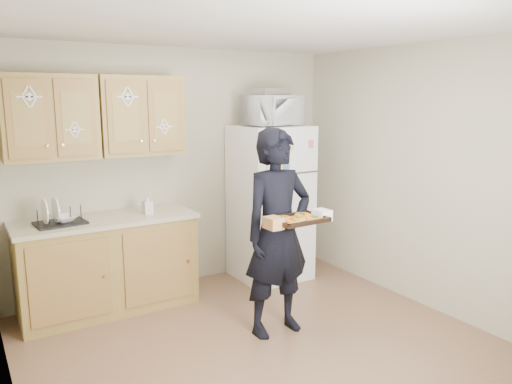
# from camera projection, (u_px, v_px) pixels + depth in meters

# --- Properties ---
(floor) EXTENTS (3.60, 3.60, 0.00)m
(floor) POSITION_uv_depth(u_px,v_px,m) (268.00, 351.00, 4.00)
(floor) COLOR brown
(floor) RESTS_ON ground
(ceiling) EXTENTS (3.60, 3.60, 0.00)m
(ceiling) POSITION_uv_depth(u_px,v_px,m) (269.00, 26.00, 3.53)
(ceiling) COLOR silver
(ceiling) RESTS_ON wall_back
(wall_back) EXTENTS (3.60, 0.04, 2.50)m
(wall_back) POSITION_uv_depth(u_px,v_px,m) (176.00, 169.00, 5.27)
(wall_back) COLOR #B0A98E
(wall_back) RESTS_ON floor
(wall_front) EXTENTS (3.60, 0.04, 2.50)m
(wall_front) POSITION_uv_depth(u_px,v_px,m) (484.00, 266.00, 2.26)
(wall_front) COLOR #B0A98E
(wall_front) RESTS_ON floor
(wall_left) EXTENTS (0.04, 3.60, 2.50)m
(wall_left) POSITION_uv_depth(u_px,v_px,m) (3.00, 231.00, 2.84)
(wall_left) COLOR #B0A98E
(wall_left) RESTS_ON floor
(wall_right) EXTENTS (0.04, 3.60, 2.50)m
(wall_right) POSITION_uv_depth(u_px,v_px,m) (429.00, 178.00, 4.69)
(wall_right) COLOR #B0A98E
(wall_right) RESTS_ON floor
(refrigerator) EXTENTS (0.75, 0.70, 1.70)m
(refrigerator) POSITION_uv_depth(u_px,v_px,m) (270.00, 203.00, 5.52)
(refrigerator) COLOR white
(refrigerator) RESTS_ON floor
(base_cabinet) EXTENTS (1.60, 0.60, 0.86)m
(base_cabinet) POSITION_uv_depth(u_px,v_px,m) (108.00, 266.00, 4.72)
(base_cabinet) COLOR olive
(base_cabinet) RESTS_ON floor
(countertop) EXTENTS (1.64, 0.64, 0.04)m
(countertop) POSITION_uv_depth(u_px,v_px,m) (105.00, 220.00, 4.64)
(countertop) COLOR #BBAE90
(countertop) RESTS_ON base_cabinet
(upper_cab_left) EXTENTS (0.80, 0.33, 0.75)m
(upper_cab_left) POSITION_uv_depth(u_px,v_px,m) (49.00, 118.00, 4.37)
(upper_cab_left) COLOR olive
(upper_cab_left) RESTS_ON wall_back
(upper_cab_right) EXTENTS (0.80, 0.33, 0.75)m
(upper_cab_right) POSITION_uv_depth(u_px,v_px,m) (140.00, 116.00, 4.79)
(upper_cab_right) COLOR olive
(upper_cab_right) RESTS_ON wall_back
(cereal_box) EXTENTS (0.20, 0.07, 0.32)m
(cereal_box) POSITION_uv_depth(u_px,v_px,m) (294.00, 250.00, 6.12)
(cereal_box) COLOR gold
(cereal_box) RESTS_ON floor
(person) EXTENTS (0.65, 0.44, 1.76)m
(person) POSITION_uv_depth(u_px,v_px,m) (278.00, 233.00, 4.19)
(person) COLOR black
(person) RESTS_ON floor
(baking_tray) EXTENTS (0.42, 0.32, 0.04)m
(baking_tray) POSITION_uv_depth(u_px,v_px,m) (299.00, 220.00, 3.90)
(baking_tray) COLOR black
(baking_tray) RESTS_ON person
(pizza_front_left) EXTENTS (0.14, 0.14, 0.02)m
(pizza_front_left) POSITION_uv_depth(u_px,v_px,m) (294.00, 222.00, 3.79)
(pizza_front_left) COLOR orange
(pizza_front_left) RESTS_ON baking_tray
(pizza_front_right) EXTENTS (0.14, 0.14, 0.02)m
(pizza_front_right) POSITION_uv_depth(u_px,v_px,m) (314.00, 218.00, 3.89)
(pizza_front_right) COLOR orange
(pizza_front_right) RESTS_ON baking_tray
(pizza_back_left) EXTENTS (0.14, 0.14, 0.02)m
(pizza_back_left) POSITION_uv_depth(u_px,v_px,m) (283.00, 218.00, 3.90)
(pizza_back_left) COLOR orange
(pizza_back_left) RESTS_ON baking_tray
(pizza_back_right) EXTENTS (0.14, 0.14, 0.02)m
(pizza_back_right) POSITION_uv_depth(u_px,v_px,m) (303.00, 215.00, 4.01)
(pizza_back_right) COLOR orange
(pizza_back_right) RESTS_ON baking_tray
(pizza_center) EXTENTS (0.14, 0.14, 0.02)m
(pizza_center) POSITION_uv_depth(u_px,v_px,m) (299.00, 218.00, 3.90)
(pizza_center) COLOR orange
(pizza_center) RESTS_ON baking_tray
(microwave) EXTENTS (0.61, 0.44, 0.32)m
(microwave) POSITION_uv_depth(u_px,v_px,m) (272.00, 111.00, 5.28)
(microwave) COLOR white
(microwave) RESTS_ON refrigerator
(foil_pan) EXTENTS (0.35, 0.25, 0.07)m
(foil_pan) POSITION_uv_depth(u_px,v_px,m) (272.00, 92.00, 5.28)
(foil_pan) COLOR #ABABB2
(foil_pan) RESTS_ON microwave
(dish_rack) EXTENTS (0.44, 0.35, 0.16)m
(dish_rack) POSITION_uv_depth(u_px,v_px,m) (60.00, 215.00, 4.38)
(dish_rack) COLOR black
(dish_rack) RESTS_ON countertop
(bowl) EXTENTS (0.26, 0.26, 0.05)m
(bowl) POSITION_uv_depth(u_px,v_px,m) (65.00, 218.00, 4.41)
(bowl) COLOR white
(bowl) RESTS_ON dish_rack
(soap_bottle) EXTENTS (0.09, 0.09, 0.19)m
(soap_bottle) POSITION_uv_depth(u_px,v_px,m) (147.00, 204.00, 4.77)
(soap_bottle) COLOR white
(soap_bottle) RESTS_ON countertop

